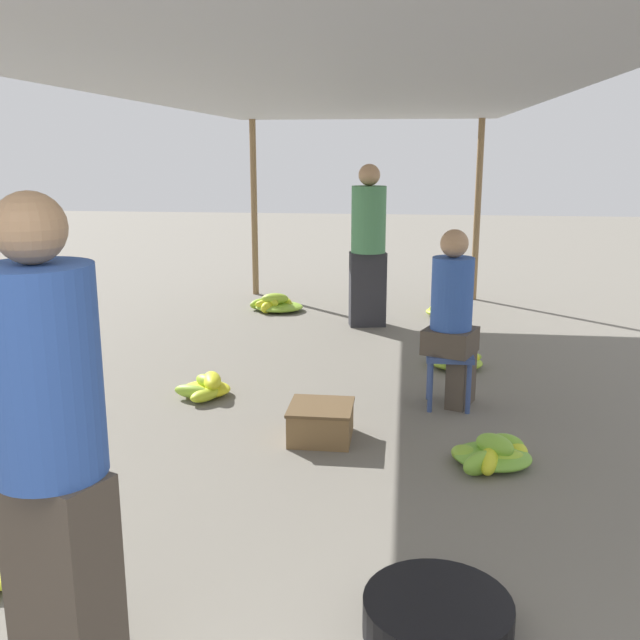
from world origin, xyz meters
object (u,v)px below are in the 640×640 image
Objects in this scene: basin_black at (437,617)px; crate_near at (321,422)px; banana_pile_right_0 at (493,455)px; banana_pile_right_1 at (456,360)px; banana_pile_left_0 at (13,555)px; shopper_walking_mid at (368,244)px; banana_pile_left_1 at (206,388)px; vendor_foreground at (50,446)px; banana_pile_right_2 at (445,310)px; stool at (449,363)px; vendor_seated at (454,316)px; banana_pile_left_2 at (275,305)px.

crate_near is at bearing 110.01° from basin_black.
basin_black is 1.66m from banana_pile_right_0.
banana_pile_right_0 is 1.97m from banana_pile_right_1.
crate_near reaches higher than banana_pile_left_0.
shopper_walking_mid is (-0.95, 3.44, 0.83)m from banana_pile_right_0.
shopper_walking_mid reaches higher than banana_pile_left_1.
vendor_foreground is 4.38m from banana_pile_right_1.
stool is at bearing -92.55° from banana_pile_right_2.
shopper_walking_mid reaches higher than vendor_seated.
banana_pile_right_1 is at bearing 56.96° from banana_pile_left_0.
vendor_foreground is at bearing -162.60° from basin_black.
stool is 2.62m from basin_black.
shopper_walking_mid is (-0.87, -0.55, 0.82)m from banana_pile_right_2.
stool is at bearing 49.17° from banana_pile_left_0.
vendor_foreground reaches higher than banana_pile_left_1.
vendor_seated is 0.76× the size of shopper_walking_mid.
banana_pile_right_2 is at bearing 32.45° from shopper_walking_mid.
banana_pile_left_1 is at bearing -179.44° from stool.
vendor_seated is 2.97× the size of banana_pile_right_2.
banana_pile_right_0 is (2.06, -0.98, -0.01)m from banana_pile_left_1.
crate_near is at bearing -104.98° from banana_pile_right_2.
banana_pile_left_1 is at bearing 122.75° from basin_black.
banana_pile_right_2 is at bearing 89.69° from banana_pile_right_1.
shopper_walking_mid is at bearing -147.55° from banana_pile_right_2.
vendor_foreground reaches higher than banana_pile_right_1.
banana_pile_left_1 is 3.04m from banana_pile_left_2.
banana_pile_left_0 is at bearing -130.83° from stool.
crate_near is (0.99, -3.75, 0.04)m from banana_pile_left_2.
banana_pile_left_1 reaches higher than banana_pile_right_1.
vendor_foreground reaches higher than stool.
vendor_foreground is 6.11m from banana_pile_left_2.
shopper_walking_mid is (0.76, 5.46, -0.01)m from vendor_foreground.
shopper_walking_mid is at bearing 96.30° from basin_black.
vendor_foreground is 3.93× the size of banana_pile_right_2.
basin_black is 3.59m from banana_pile_right_1.
banana_pile_right_0 is (0.22, -0.99, -0.27)m from stool.
vendor_seated reaches higher than banana_pile_left_2.
crate_near reaches higher than banana_pile_right_1.
basin_black is 2.00m from crate_near.
vendor_seated is 1.28m from crate_near.
crate_near is (-0.98, -1.70, 0.05)m from banana_pile_right_1.
vendor_foreground is 3.41m from stool.
shopper_walking_mid is (-0.75, 2.43, 0.21)m from vendor_seated.
basin_black is 3.08m from banana_pile_left_1.
banana_pile_left_0 is 5.42m from banana_pile_left_2.
vendor_seated is 3.17× the size of crate_near.
stool reaches higher than crate_near.
vendor_seated is 2.32× the size of banana_pile_left_0.
banana_pile_right_2 is at bearing 67.78° from banana_pile_left_0.
crate_near is at bearing 166.04° from banana_pile_right_0.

